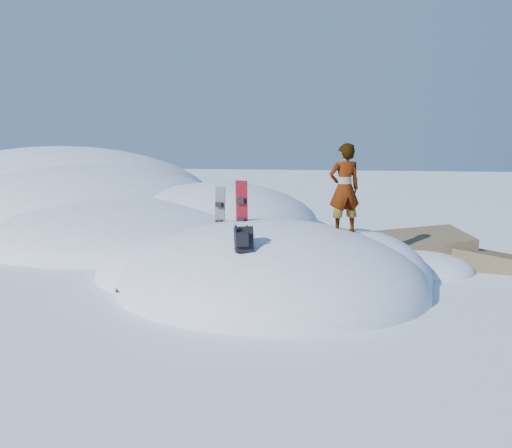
% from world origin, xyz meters
% --- Properties ---
extents(ground, '(120.00, 120.00, 0.00)m').
position_xyz_m(ground, '(0.00, 0.00, 0.00)').
color(ground, white).
rests_on(ground, ground).
extents(snow_mound, '(8.00, 6.00, 3.00)m').
position_xyz_m(snow_mound, '(-0.17, 0.24, 0.00)').
color(snow_mound, white).
rests_on(snow_mound, ground).
extents(snow_ridge, '(21.50, 18.50, 6.40)m').
position_xyz_m(snow_ridge, '(-10.43, 9.85, 0.00)').
color(snow_ridge, white).
rests_on(snow_ridge, ground).
extents(rock_outcrop, '(4.68, 4.41, 1.68)m').
position_xyz_m(rock_outcrop, '(3.72, 3.01, 0.01)').
color(rock_outcrop, brown).
rests_on(rock_outcrop, ground).
extents(snowboard_red, '(0.29, 0.20, 1.51)m').
position_xyz_m(snowboard_red, '(-0.66, 0.07, 1.64)').
color(snowboard_red, '#B9091C').
rests_on(snowboard_red, snow_mound).
extents(snowboard_dark, '(0.27, 0.21, 1.36)m').
position_xyz_m(snowboard_dark, '(-1.27, 0.40, 1.54)').
color(snowboard_dark, black).
rests_on(snowboard_dark, snow_mound).
extents(backpack, '(0.44, 0.49, 0.56)m').
position_xyz_m(backpack, '(-0.16, -1.79, 1.41)').
color(backpack, black).
rests_on(backpack, snow_mound).
extents(gear_pile, '(0.99, 0.87, 0.26)m').
position_xyz_m(gear_pile, '(-2.47, -1.42, 0.13)').
color(gear_pile, black).
rests_on(gear_pile, ground).
extents(person, '(0.84, 0.72, 1.95)m').
position_xyz_m(person, '(1.59, 0.29, 2.22)').
color(person, slate).
rests_on(person, snow_mound).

